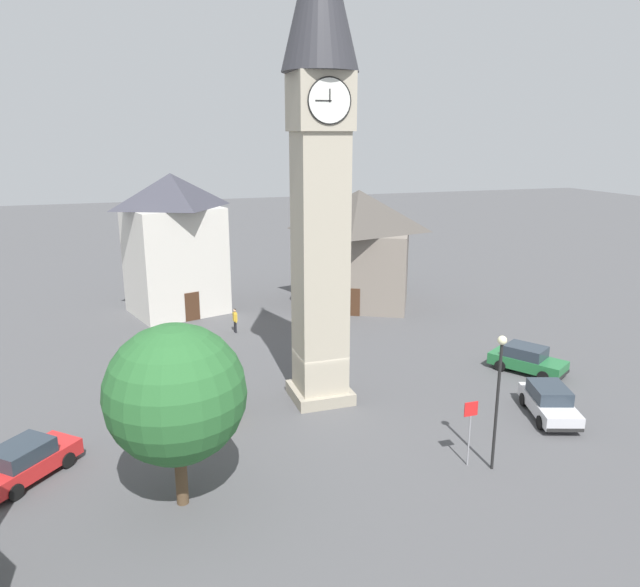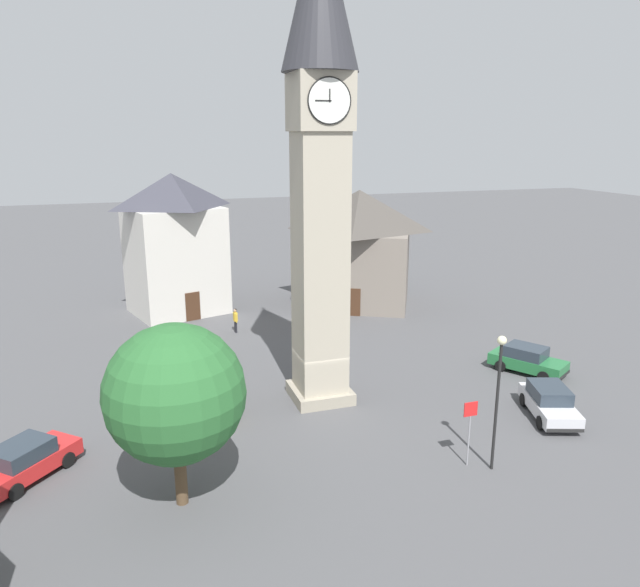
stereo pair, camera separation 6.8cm
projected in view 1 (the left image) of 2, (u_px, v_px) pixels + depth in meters
ground_plane at (320, 398)px, 30.60m from camera, size 200.00×200.00×0.00m
clock_tower at (320, 126)px, 27.14m from camera, size 3.49×3.49×22.93m
car_blue_kerb at (549, 402)px, 28.40m from camera, size 2.93×4.45×1.53m
car_silver_kerb at (26, 461)px, 23.24m from camera, size 4.04×4.18×1.53m
car_red_corner at (527, 359)px, 33.76m from camera, size 3.59×4.40×1.53m
car_white_side at (181, 347)px, 35.75m from camera, size 4.42×3.52×1.53m
car_black_far at (200, 394)px, 29.21m from camera, size 3.30×4.45×1.53m
pedestrian at (235, 318)px, 40.49m from camera, size 0.27×0.56×1.69m
tree at (176, 394)px, 20.78m from camera, size 4.97×4.97×6.83m
building_shop_left at (174, 243)px, 44.22m from camera, size 8.02×7.41×10.40m
building_corner_back at (358, 247)px, 46.63m from camera, size 10.51×10.17×9.01m
lamp_post at (499, 383)px, 23.17m from camera, size 0.36×0.36×5.67m
road_sign at (470, 423)px, 23.90m from camera, size 0.60×0.07×2.80m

